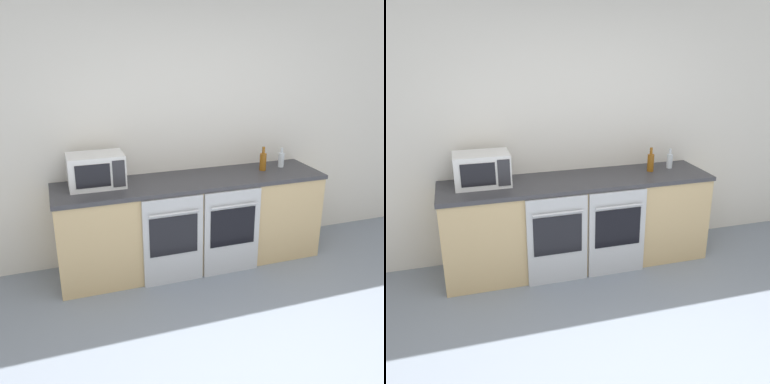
# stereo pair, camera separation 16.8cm
# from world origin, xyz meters

# --- Properties ---
(wall_back) EXTENTS (10.00, 0.06, 2.60)m
(wall_back) POSITION_xyz_m (0.00, 2.23, 1.30)
(wall_back) COLOR silver
(wall_back) RESTS_ON ground_plane
(counter_back) EXTENTS (2.63, 0.65, 0.90)m
(counter_back) POSITION_xyz_m (0.00, 1.89, 0.45)
(counter_back) COLOR tan
(counter_back) RESTS_ON ground_plane
(oven_left) EXTENTS (0.56, 0.06, 0.86)m
(oven_left) POSITION_xyz_m (-0.29, 1.56, 0.44)
(oven_left) COLOR #B7BABF
(oven_left) RESTS_ON ground_plane
(oven_right) EXTENTS (0.56, 0.06, 0.86)m
(oven_right) POSITION_xyz_m (0.29, 1.56, 0.44)
(oven_right) COLOR #B7BABF
(oven_right) RESTS_ON ground_plane
(microwave) EXTENTS (0.50, 0.33, 0.30)m
(microwave) POSITION_xyz_m (-0.89, 1.96, 1.05)
(microwave) COLOR silver
(microwave) RESTS_ON counter_back
(bottle_amber) EXTENTS (0.07, 0.07, 0.24)m
(bottle_amber) POSITION_xyz_m (0.78, 1.93, 1.00)
(bottle_amber) COLOR #8C5114
(bottle_amber) RESTS_ON counter_back
(bottle_clear) EXTENTS (0.06, 0.06, 0.21)m
(bottle_clear) POSITION_xyz_m (1.02, 1.98, 0.98)
(bottle_clear) COLOR silver
(bottle_clear) RESTS_ON counter_back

